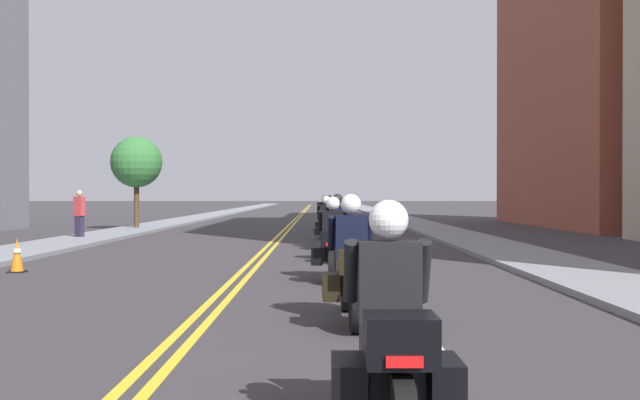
{
  "coord_description": "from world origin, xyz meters",
  "views": [
    {
      "loc": [
        1.55,
        -0.43,
        1.63
      ],
      "look_at": [
        1.52,
        22.42,
        1.45
      ],
      "focal_mm": 39.88,
      "sensor_mm": 36.0,
      "label": 1
    }
  ],
  "objects_px": {
    "motorcycle_5": "(326,221)",
    "street_tree_0": "(137,162)",
    "motorcycle_1": "(352,272)",
    "motorcycle_4": "(327,227)",
    "motorcycle_0": "(391,347)",
    "traffic_cone_1": "(18,255)",
    "motorcycle_2": "(334,246)",
    "pedestrian_0": "(80,214)",
    "motorcycle_6": "(330,218)",
    "motorcycle_3": "(338,235)"
  },
  "relations": [
    {
      "from": "motorcycle_0",
      "to": "motorcycle_5",
      "type": "relative_size",
      "value": 1.01
    },
    {
      "from": "motorcycle_5",
      "to": "motorcycle_6",
      "type": "relative_size",
      "value": 1.01
    },
    {
      "from": "motorcycle_1",
      "to": "motorcycle_4",
      "type": "bearing_deg",
      "value": 89.04
    },
    {
      "from": "motorcycle_0",
      "to": "motorcycle_4",
      "type": "distance_m",
      "value": 16.74
    },
    {
      "from": "motorcycle_6",
      "to": "motorcycle_1",
      "type": "bearing_deg",
      "value": -92.29
    },
    {
      "from": "motorcycle_0",
      "to": "motorcycle_3",
      "type": "xyz_separation_m",
      "value": [
        -0.02,
        12.71,
        0.0
      ]
    },
    {
      "from": "traffic_cone_1",
      "to": "pedestrian_0",
      "type": "relative_size",
      "value": 0.4
    },
    {
      "from": "motorcycle_6",
      "to": "pedestrian_0",
      "type": "height_order",
      "value": "pedestrian_0"
    },
    {
      "from": "motorcycle_3",
      "to": "street_tree_0",
      "type": "bearing_deg",
      "value": 120.53
    },
    {
      "from": "motorcycle_4",
      "to": "pedestrian_0",
      "type": "xyz_separation_m",
      "value": [
        -8.83,
        4.17,
        0.27
      ]
    },
    {
      "from": "motorcycle_0",
      "to": "motorcycle_6",
      "type": "xyz_separation_m",
      "value": [
        -0.06,
        25.23,
        0.0
      ]
    },
    {
      "from": "motorcycle_0",
      "to": "motorcycle_5",
      "type": "distance_m",
      "value": 21.38
    },
    {
      "from": "motorcycle_1",
      "to": "motorcycle_4",
      "type": "relative_size",
      "value": 0.99
    },
    {
      "from": "motorcycle_6",
      "to": "traffic_cone_1",
      "type": "relative_size",
      "value": 2.99
    },
    {
      "from": "motorcycle_5",
      "to": "traffic_cone_1",
      "type": "relative_size",
      "value": 3.03
    },
    {
      "from": "motorcycle_2",
      "to": "pedestrian_0",
      "type": "relative_size",
      "value": 1.19
    },
    {
      "from": "motorcycle_0",
      "to": "motorcycle_6",
      "type": "relative_size",
      "value": 1.02
    },
    {
      "from": "pedestrian_0",
      "to": "traffic_cone_1",
      "type": "bearing_deg",
      "value": 127.58
    },
    {
      "from": "motorcycle_1",
      "to": "motorcycle_5",
      "type": "xyz_separation_m",
      "value": [
        -0.21,
        16.94,
        0.01
      ]
    },
    {
      "from": "street_tree_0",
      "to": "motorcycle_2",
      "type": "bearing_deg",
      "value": -65.66
    },
    {
      "from": "pedestrian_0",
      "to": "street_tree_0",
      "type": "xyz_separation_m",
      "value": [
        0.21,
        7.1,
        2.18
      ]
    },
    {
      "from": "motorcycle_4",
      "to": "pedestrian_0",
      "type": "distance_m",
      "value": 9.77
    },
    {
      "from": "motorcycle_1",
      "to": "pedestrian_0",
      "type": "distance_m",
      "value": 18.79
    },
    {
      "from": "motorcycle_0",
      "to": "motorcycle_3",
      "type": "height_order",
      "value": "motorcycle_3"
    },
    {
      "from": "traffic_cone_1",
      "to": "motorcycle_3",
      "type": "bearing_deg",
      "value": 19.78
    },
    {
      "from": "motorcycle_4",
      "to": "traffic_cone_1",
      "type": "bearing_deg",
      "value": -134.36
    },
    {
      "from": "motorcycle_2",
      "to": "motorcycle_4",
      "type": "relative_size",
      "value": 0.93
    },
    {
      "from": "motorcycle_3",
      "to": "traffic_cone_1",
      "type": "height_order",
      "value": "motorcycle_3"
    },
    {
      "from": "motorcycle_0",
      "to": "motorcycle_4",
      "type": "height_order",
      "value": "motorcycle_0"
    },
    {
      "from": "motorcycle_3",
      "to": "traffic_cone_1",
      "type": "relative_size",
      "value": 3.08
    },
    {
      "from": "motorcycle_0",
      "to": "motorcycle_2",
      "type": "xyz_separation_m",
      "value": [
        -0.21,
        8.86,
        0.01
      ]
    },
    {
      "from": "motorcycle_3",
      "to": "motorcycle_5",
      "type": "height_order",
      "value": "motorcycle_3"
    },
    {
      "from": "motorcycle_5",
      "to": "street_tree_0",
      "type": "distance_m",
      "value": 11.14
    },
    {
      "from": "motorcycle_5",
      "to": "street_tree_0",
      "type": "height_order",
      "value": "street_tree_0"
    },
    {
      "from": "motorcycle_2",
      "to": "traffic_cone_1",
      "type": "distance_m",
      "value": 6.74
    },
    {
      "from": "motorcycle_1",
      "to": "traffic_cone_1",
      "type": "distance_m",
      "value": 8.92
    },
    {
      "from": "motorcycle_5",
      "to": "pedestrian_0",
      "type": "height_order",
      "value": "pedestrian_0"
    },
    {
      "from": "motorcycle_2",
      "to": "motorcycle_0",
      "type": "bearing_deg",
      "value": -85.64
    },
    {
      "from": "motorcycle_2",
      "to": "street_tree_0",
      "type": "height_order",
      "value": "street_tree_0"
    },
    {
      "from": "motorcycle_4",
      "to": "traffic_cone_1",
      "type": "xyz_separation_m",
      "value": [
        -6.53,
        -6.45,
        -0.29
      ]
    },
    {
      "from": "motorcycle_1",
      "to": "motorcycle_3",
      "type": "relative_size",
      "value": 1.01
    },
    {
      "from": "motorcycle_1",
      "to": "motorcycle_2",
      "type": "distance_m",
      "value": 4.42
    },
    {
      "from": "motorcycle_5",
      "to": "motorcycle_6",
      "type": "distance_m",
      "value": 3.86
    },
    {
      "from": "motorcycle_3",
      "to": "traffic_cone_1",
      "type": "distance_m",
      "value": 7.19
    },
    {
      "from": "motorcycle_4",
      "to": "motorcycle_6",
      "type": "relative_size",
      "value": 1.05
    },
    {
      "from": "motorcycle_6",
      "to": "pedestrian_0",
      "type": "distance_m",
      "value": 10.0
    },
    {
      "from": "motorcycle_2",
      "to": "traffic_cone_1",
      "type": "relative_size",
      "value": 2.93
    },
    {
      "from": "motorcycle_2",
      "to": "motorcycle_3",
      "type": "bearing_deg",
      "value": 90.34
    },
    {
      "from": "motorcycle_1",
      "to": "street_tree_0",
      "type": "height_order",
      "value": "street_tree_0"
    },
    {
      "from": "motorcycle_1",
      "to": "motorcycle_2",
      "type": "height_order",
      "value": "motorcycle_1"
    }
  ]
}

